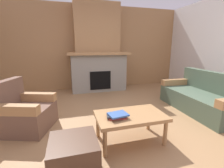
{
  "coord_description": "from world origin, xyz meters",
  "views": [
    {
      "loc": [
        -0.95,
        -2.4,
        1.39
      ],
      "look_at": [
        -0.09,
        0.62,
        0.64
      ],
      "focal_mm": 25.22,
      "sensor_mm": 36.0,
      "label": 1
    }
  ],
  "objects_px": {
    "armchair": "(24,113)",
    "ottoman": "(74,156)",
    "fireplace": "(98,54)",
    "couch": "(202,98)",
    "coffee_table": "(130,118)"
  },
  "relations": [
    {
      "from": "armchair",
      "to": "ottoman",
      "type": "distance_m",
      "value": 1.45
    },
    {
      "from": "fireplace",
      "to": "couch",
      "type": "relative_size",
      "value": 1.48
    },
    {
      "from": "couch",
      "to": "armchair",
      "type": "xyz_separation_m",
      "value": [
        -3.57,
        0.17,
        0.01
      ]
    },
    {
      "from": "couch",
      "to": "coffee_table",
      "type": "relative_size",
      "value": 1.83
    },
    {
      "from": "coffee_table",
      "to": "ottoman",
      "type": "bearing_deg",
      "value": -154.98
    },
    {
      "from": "couch",
      "to": "fireplace",
      "type": "bearing_deg",
      "value": 127.87
    },
    {
      "from": "coffee_table",
      "to": "armchair",
      "type": "bearing_deg",
      "value": 152.24
    },
    {
      "from": "couch",
      "to": "ottoman",
      "type": "distance_m",
      "value": 2.99
    },
    {
      "from": "fireplace",
      "to": "ottoman",
      "type": "distance_m",
      "value": 3.7
    },
    {
      "from": "fireplace",
      "to": "couch",
      "type": "height_order",
      "value": "fireplace"
    },
    {
      "from": "coffee_table",
      "to": "fireplace",
      "type": "bearing_deg",
      "value": 87.93
    },
    {
      "from": "armchair",
      "to": "couch",
      "type": "bearing_deg",
      "value": -2.79
    },
    {
      "from": "fireplace",
      "to": "armchair",
      "type": "distance_m",
      "value": 2.93
    },
    {
      "from": "armchair",
      "to": "coffee_table",
      "type": "relative_size",
      "value": 0.96
    },
    {
      "from": "fireplace",
      "to": "coffee_table",
      "type": "bearing_deg",
      "value": -92.07
    }
  ]
}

